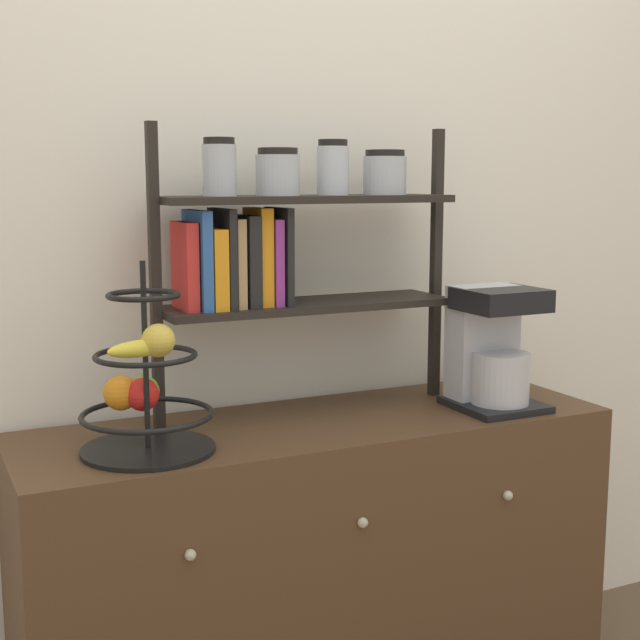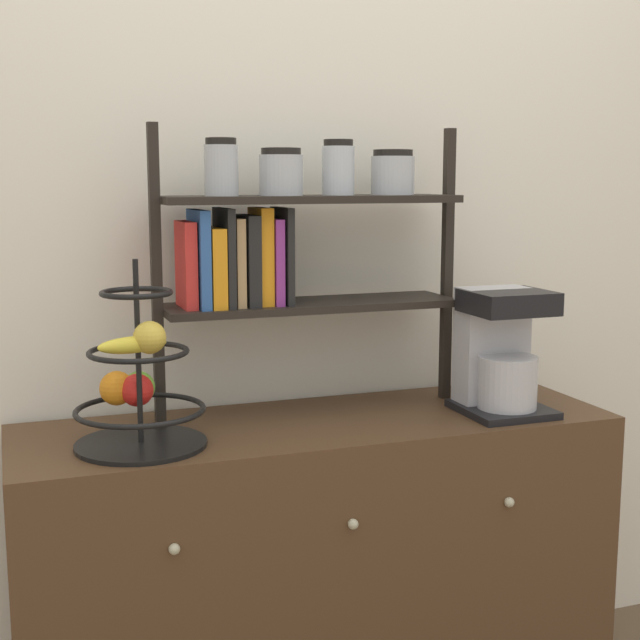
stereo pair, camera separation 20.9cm
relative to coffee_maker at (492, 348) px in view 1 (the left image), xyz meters
name	(u,v)px [view 1 (the left image)]	position (x,y,z in m)	size (l,w,h in m)	color
wall_back	(273,203)	(-0.46, 0.33, 0.36)	(7.00, 0.05, 2.60)	silver
sideboard	(318,576)	(-0.46, 0.06, -0.54)	(1.43, 0.46, 0.79)	#4C331E
coffee_maker	(492,348)	(0.00, 0.00, 0.00)	(0.21, 0.22, 0.31)	black
fruit_stand	(144,391)	(-0.89, 0.01, -0.02)	(0.29, 0.29, 0.41)	black
shelf_hutch	(278,237)	(-0.51, 0.17, 0.29)	(0.78, 0.20, 0.70)	black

